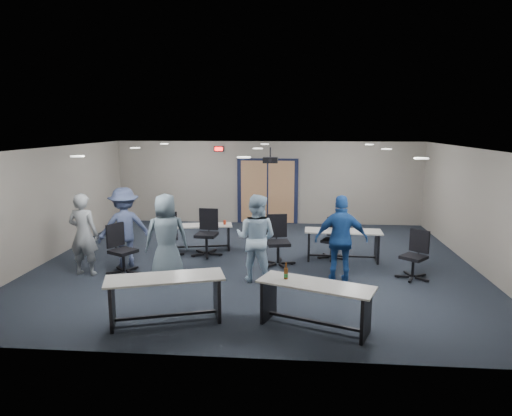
# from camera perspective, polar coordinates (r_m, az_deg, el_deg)

# --- Properties ---
(floor) EXTENTS (10.00, 10.00, 0.00)m
(floor) POSITION_cam_1_polar(r_m,az_deg,el_deg) (10.90, 0.01, -6.84)
(floor) COLOR black
(floor) RESTS_ON ground
(back_wall) EXTENTS (10.00, 0.04, 2.70)m
(back_wall) POSITION_cam_1_polar(r_m,az_deg,el_deg) (15.02, 1.47, 3.19)
(back_wall) COLOR gray
(back_wall) RESTS_ON floor
(front_wall) EXTENTS (10.00, 0.04, 2.70)m
(front_wall) POSITION_cam_1_polar(r_m,az_deg,el_deg) (6.23, -3.54, -7.16)
(front_wall) COLOR gray
(front_wall) RESTS_ON floor
(left_wall) EXTENTS (0.04, 9.00, 2.70)m
(left_wall) POSITION_cam_1_polar(r_m,az_deg,el_deg) (12.08, -24.36, 0.50)
(left_wall) COLOR gray
(left_wall) RESTS_ON floor
(right_wall) EXTENTS (0.04, 9.00, 2.70)m
(right_wall) POSITION_cam_1_polar(r_m,az_deg,el_deg) (11.32, 26.12, -0.24)
(right_wall) COLOR gray
(right_wall) RESTS_ON floor
(ceiling) EXTENTS (10.00, 9.00, 0.04)m
(ceiling) POSITION_cam_1_polar(r_m,az_deg,el_deg) (10.43, 0.01, 7.48)
(ceiling) COLOR white
(ceiling) RESTS_ON back_wall
(double_door) EXTENTS (2.00, 0.07, 2.20)m
(double_door) POSITION_cam_1_polar(r_m,az_deg,el_deg) (15.03, 1.45, 2.03)
(double_door) COLOR black
(double_door) RESTS_ON back_wall
(exit_sign) EXTENTS (0.32, 0.07, 0.18)m
(exit_sign) POSITION_cam_1_polar(r_m,az_deg,el_deg) (15.05, -4.67, 7.37)
(exit_sign) COLOR black
(exit_sign) RESTS_ON back_wall
(ceiling_projector) EXTENTS (0.35, 0.32, 0.37)m
(ceiling_projector) POSITION_cam_1_polar(r_m,az_deg,el_deg) (10.92, 1.81, 6.05)
(ceiling_projector) COLOR black
(ceiling_projector) RESTS_ON ceiling
(ceiling_can_lights) EXTENTS (6.24, 5.74, 0.02)m
(ceiling_can_lights) POSITION_cam_1_polar(r_m,az_deg,el_deg) (10.68, 0.12, 7.38)
(ceiling_can_lights) COLOR silver
(ceiling_can_lights) RESTS_ON ceiling
(table_front_left) EXTENTS (2.02, 1.19, 0.78)m
(table_front_left) POSITION_cam_1_polar(r_m,az_deg,el_deg) (7.76, -11.25, -10.16)
(table_front_left) COLOR #A7A49E
(table_front_left) RESTS_ON floor
(table_front_right) EXTENTS (1.94, 1.24, 1.02)m
(table_front_right) POSITION_cam_1_polar(r_m,az_deg,el_deg) (7.47, 7.36, -11.00)
(table_front_right) COLOR #A7A49E
(table_front_right) RESTS_ON floor
(table_back_left) EXTENTS (1.71, 0.86, 0.77)m
(table_back_left) POSITION_cam_1_polar(r_m,az_deg,el_deg) (11.97, -6.94, -3.09)
(table_back_left) COLOR #A7A49E
(table_back_left) RESTS_ON floor
(table_back_right) EXTENTS (1.84, 0.68, 0.74)m
(table_back_right) POSITION_cam_1_polar(r_m,az_deg,el_deg) (11.16, 10.80, -3.94)
(table_back_right) COLOR #A7A49E
(table_back_right) RESTS_ON floor
(chair_back_a) EXTENTS (0.82, 0.82, 1.08)m
(chair_back_a) POSITION_cam_1_polar(r_m,az_deg,el_deg) (11.50, -10.93, -3.34)
(chair_back_a) COLOR black
(chair_back_a) RESTS_ON floor
(chair_back_b) EXTENTS (0.79, 0.79, 1.16)m
(chair_back_b) POSITION_cam_1_polar(r_m,az_deg,el_deg) (11.41, -6.23, -3.12)
(chair_back_b) COLOR black
(chair_back_b) RESTS_ON floor
(chair_back_c) EXTENTS (0.86, 0.86, 1.17)m
(chair_back_c) POSITION_cam_1_polar(r_m,az_deg,el_deg) (10.57, 2.79, -4.13)
(chair_back_c) COLOR black
(chair_back_c) RESTS_ON floor
(chair_back_d) EXTENTS (0.82, 0.82, 0.99)m
(chair_back_d) POSITION_cam_1_polar(r_m,az_deg,el_deg) (11.24, 9.47, -3.85)
(chair_back_d) COLOR black
(chair_back_d) RESTS_ON floor
(chair_loose_left) EXTENTS (0.93, 0.93, 1.10)m
(chair_loose_left) POSITION_cam_1_polar(r_m,az_deg,el_deg) (10.40, -16.29, -4.97)
(chair_loose_left) COLOR black
(chair_loose_left) RESTS_ON floor
(chair_loose_right) EXTENTS (0.92, 0.92, 1.03)m
(chair_loose_right) POSITION_cam_1_polar(r_m,az_deg,el_deg) (10.22, 19.11, -5.60)
(chair_loose_right) COLOR black
(chair_loose_right) RESTS_ON floor
(person_gray) EXTENTS (0.69, 0.48, 1.80)m
(person_gray) POSITION_cam_1_polar(r_m,az_deg,el_deg) (10.52, -20.76, -3.09)
(person_gray) COLOR gray
(person_gray) RESTS_ON floor
(person_plaid) EXTENTS (1.04, 0.84, 1.83)m
(person_plaid) POSITION_cam_1_polar(r_m,az_deg,el_deg) (9.74, -11.14, -3.56)
(person_plaid) COLOR slate
(person_plaid) RESTS_ON floor
(person_lightblue) EXTENTS (1.05, 0.91, 1.83)m
(person_lightblue) POSITION_cam_1_polar(r_m,az_deg,el_deg) (9.46, 0.01, -3.77)
(person_lightblue) COLOR #B5D5F0
(person_lightblue) RESTS_ON floor
(person_navy) EXTENTS (1.08, 0.45, 1.83)m
(person_navy) POSITION_cam_1_polar(r_m,az_deg,el_deg) (9.50, 10.61, -3.89)
(person_navy) COLOR navy
(person_navy) RESTS_ON floor
(person_back) EXTENTS (1.36, 1.12, 1.83)m
(person_back) POSITION_cam_1_polar(r_m,az_deg,el_deg) (10.87, -16.11, -2.32)
(person_back) COLOR #3E4A70
(person_back) RESTS_ON floor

